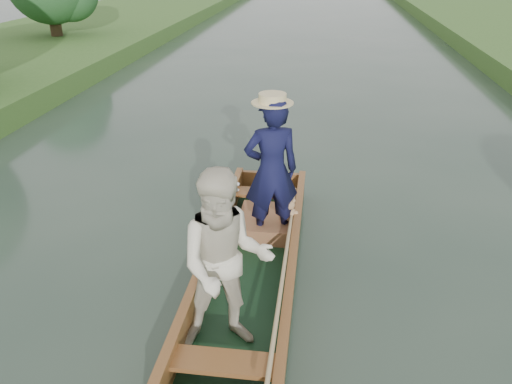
# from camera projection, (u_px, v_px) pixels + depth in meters

# --- Properties ---
(ground) EXTENTS (120.00, 120.00, 0.00)m
(ground) POSITION_uv_depth(u_px,v_px,m) (250.00, 284.00, 6.06)
(ground) COLOR #283D30
(ground) RESTS_ON ground
(punt) EXTENTS (1.16, 5.00, 2.07)m
(punt) POSITION_uv_depth(u_px,v_px,m) (249.00, 237.00, 5.60)
(punt) COLOR black
(punt) RESTS_ON ground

